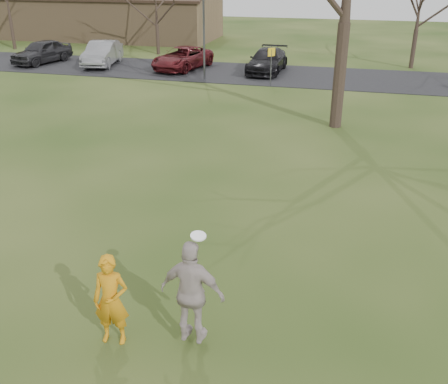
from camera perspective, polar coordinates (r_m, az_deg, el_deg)
The scene contains 12 objects.
ground at distance 9.55m, azimuth -6.37°, elevation -18.01°, with size 120.00×120.00×0.00m, color #1E380F.
parking_strip at distance 32.30m, azimuth 9.66°, elevation 12.48°, with size 62.00×6.50×0.04m, color black.
player_defender at distance 9.57m, azimuth -12.39°, elevation -11.62°, with size 0.65×0.42×1.77m, color orange.
car_0 at distance 38.15m, azimuth -19.52°, elevation 14.44°, with size 1.81×4.51×1.54m, color #28282A.
car_1 at distance 36.22m, azimuth -13.32°, elevation 14.71°, with size 1.64×4.71×1.55m, color gray.
car_2 at distance 34.14m, azimuth -4.63°, elevation 14.56°, with size 2.27×4.93×1.37m, color #5B1519.
car_3 at distance 33.09m, azimuth 4.80°, elevation 14.27°, with size 1.97×4.84×1.40m, color black.
catching_play at distance 9.09m, azimuth -3.52°, elevation -11.08°, with size 1.19×0.57×2.10m.
building at distance 50.22m, azimuth -13.09°, elevation 18.51°, with size 20.60×8.50×5.14m.
lamp_post at distance 30.43m, azimuth -2.29°, elevation 19.60°, with size 0.34×0.34×6.27m.
sign_yellow at distance 29.36m, azimuth 5.25°, elevation 14.40°, with size 0.35×0.35×2.08m.
small_tree_row at distance 36.73m, azimuth 18.16°, elevation 19.18°, with size 55.00×5.90×8.50m.
Camera 1 is at (2.75, -6.55, 6.40)m, focal length 41.30 mm.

